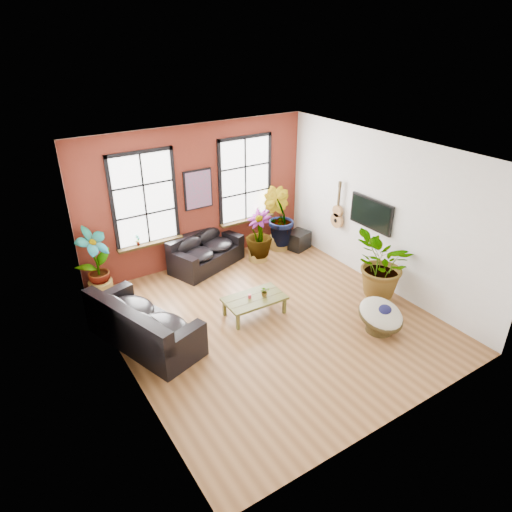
% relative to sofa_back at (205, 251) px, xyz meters
% --- Properties ---
extents(room, '(6.04, 6.54, 3.54)m').
position_rel_sofa_back_xyz_m(room, '(0.04, -2.77, 1.35)').
color(room, brown).
rests_on(room, ground).
extents(sofa_back, '(2.09, 1.50, 0.87)m').
position_rel_sofa_back_xyz_m(sofa_back, '(0.00, 0.00, 0.00)').
color(sofa_back, black).
rests_on(sofa_back, ground).
extents(sofa_left, '(1.70, 2.59, 0.95)m').
position_rel_sofa_back_xyz_m(sofa_left, '(-2.48, -2.21, 0.04)').
color(sofa_left, black).
rests_on(sofa_left, ground).
extents(coffee_table, '(1.30, 0.77, 0.49)m').
position_rel_sofa_back_xyz_m(coffee_table, '(-0.13, -2.53, -0.03)').
color(coffee_table, '#474719').
rests_on(coffee_table, ground).
extents(papasan_chair, '(1.10, 1.11, 0.69)m').
position_rel_sofa_back_xyz_m(papasan_chair, '(1.66, -4.39, -0.04)').
color(papasan_chair, '#3A2E15').
rests_on(papasan_chair, ground).
extents(poster, '(0.74, 0.06, 0.98)m').
position_rel_sofa_back_xyz_m(poster, '(0.04, 0.26, 1.56)').
color(poster, black).
rests_on(poster, room).
extents(tv_wall_unit, '(0.13, 1.86, 1.20)m').
position_rel_sofa_back_xyz_m(tv_wall_unit, '(2.98, -2.32, 1.15)').
color(tv_wall_unit, black).
rests_on(tv_wall_unit, room).
extents(media_box, '(0.70, 0.63, 0.48)m').
position_rel_sofa_back_xyz_m(media_box, '(2.60, -0.49, -0.15)').
color(media_box, black).
rests_on(media_box, ground).
extents(pot_back_left, '(0.54, 0.54, 0.39)m').
position_rel_sofa_back_xyz_m(pot_back_left, '(-2.65, -0.05, -0.20)').
color(pot_back_left, olive).
rests_on(pot_back_left, ground).
extents(pot_back_right, '(0.52, 0.52, 0.37)m').
position_rel_sofa_back_xyz_m(pot_back_right, '(2.16, -0.21, -0.21)').
color(pot_back_right, olive).
rests_on(pot_back_right, ground).
extents(pot_right_wall, '(0.61, 0.61, 0.42)m').
position_rel_sofa_back_xyz_m(pot_right_wall, '(2.47, -3.59, -0.18)').
color(pot_right_wall, olive).
rests_on(pot_right_wall, ground).
extents(pot_mid, '(0.56, 0.56, 0.36)m').
position_rel_sofa_back_xyz_m(pot_mid, '(1.31, -0.46, -0.21)').
color(pot_mid, olive).
rests_on(pot_mid, ground).
extents(floor_plant_back_left, '(0.98, 0.88, 1.54)m').
position_rel_sofa_back_xyz_m(floor_plant_back_left, '(-2.67, -0.05, 0.53)').
color(floor_plant_back_left, '#234E14').
rests_on(floor_plant_back_left, ground).
extents(floor_plant_back_right, '(1.01, 1.08, 1.55)m').
position_rel_sofa_back_xyz_m(floor_plant_back_right, '(2.13, -0.19, 0.53)').
color(floor_plant_back_right, '#234E14').
rests_on(floor_plant_back_right, ground).
extents(floor_plant_right_wall, '(1.79, 1.75, 1.51)m').
position_rel_sofa_back_xyz_m(floor_plant_right_wall, '(2.44, -3.63, 0.52)').
color(floor_plant_right_wall, '#234E14').
rests_on(floor_plant_right_wall, ground).
extents(floor_plant_mid, '(0.82, 0.82, 1.22)m').
position_rel_sofa_back_xyz_m(floor_plant_mid, '(1.31, -0.49, 0.36)').
color(floor_plant_mid, '#234E14').
rests_on(floor_plant_mid, ground).
extents(table_plant, '(0.25, 0.23, 0.22)m').
position_rel_sofa_back_xyz_m(table_plant, '(0.08, -2.59, 0.13)').
color(table_plant, '#234E14').
rests_on(table_plant, coffee_table).
extents(sill_plant_left, '(0.17, 0.17, 0.27)m').
position_rel_sofa_back_xyz_m(sill_plant_left, '(-1.61, 0.21, 0.64)').
color(sill_plant_left, '#234E14').
rests_on(sill_plant_left, room).
extents(sill_plant_right, '(0.19, 0.19, 0.27)m').
position_rel_sofa_back_xyz_m(sill_plant_right, '(1.74, 0.21, 0.64)').
color(sill_plant_right, '#234E14').
rests_on(sill_plant_right, room).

